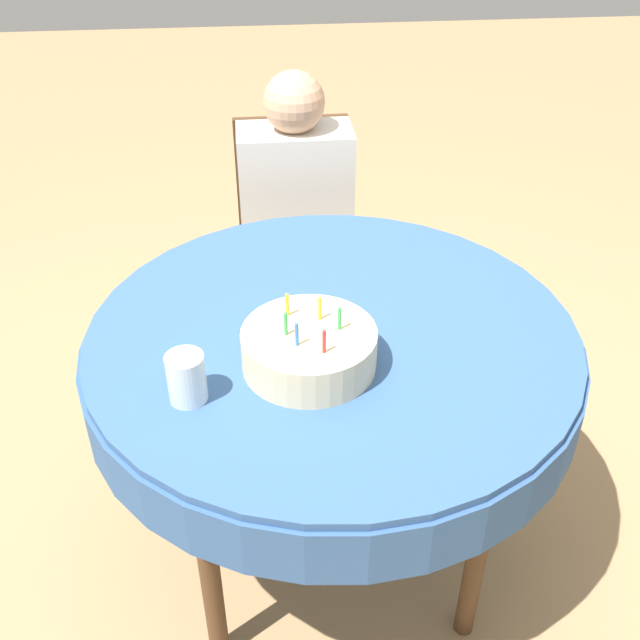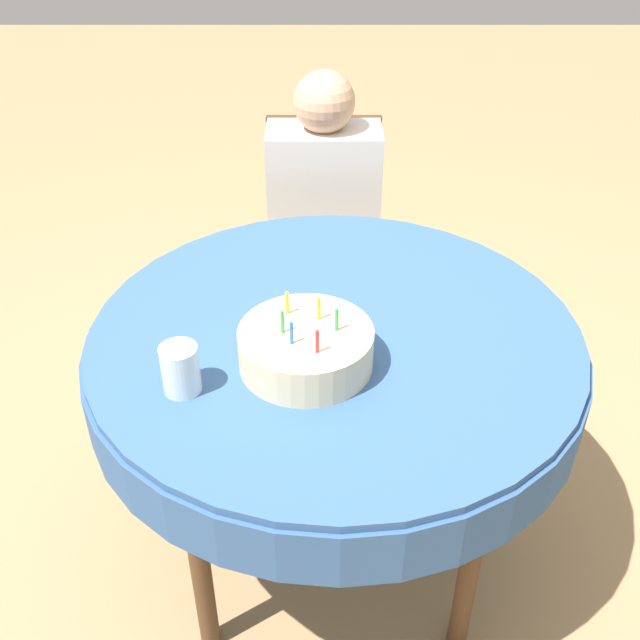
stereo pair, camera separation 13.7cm
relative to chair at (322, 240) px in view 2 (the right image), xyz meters
The scene contains 6 objects.
ground_plane 1.08m from the chair, 88.68° to the right, with size 12.00×12.00×0.00m, color #A37F56.
dining_table 0.99m from the chair, 88.68° to the right, with size 1.19×1.19×0.78m.
chair is the anchor object (origin of this frame).
person 0.22m from the chair, 90.22° to the right, with size 0.38×0.30×1.12m.
birthday_cake 1.16m from the chair, 92.29° to the right, with size 0.30×0.30×0.15m.
drinking_glass 1.28m from the chair, 104.44° to the right, with size 0.08×0.08×0.11m.
Camera 2 is at (-0.04, -1.44, 1.82)m, focal length 42.00 mm.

